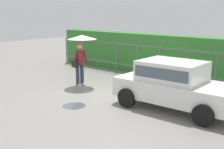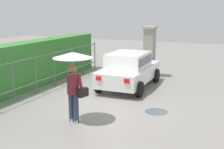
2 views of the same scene
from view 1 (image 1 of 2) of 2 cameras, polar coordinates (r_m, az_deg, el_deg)
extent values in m
plane|color=gray|center=(10.76, 0.73, -3.75)|extent=(40.00, 40.00, 0.00)
cube|color=white|center=(9.23, 12.30, -3.03)|extent=(3.74, 1.74, 0.60)
cube|color=white|center=(9.16, 11.64, 0.74)|extent=(1.94, 1.49, 0.60)
cube|color=#4C5B66|center=(9.15, 11.64, 0.86)|extent=(1.79, 1.50, 0.33)
cylinder|color=black|center=(8.09, 17.37, -7.60)|extent=(0.60, 0.20, 0.60)
cylinder|color=black|center=(10.59, 8.32, -2.45)|extent=(0.60, 0.20, 0.60)
cylinder|color=black|center=(9.25, 2.88, -4.53)|extent=(0.60, 0.20, 0.60)
cube|color=red|center=(10.58, 4.75, 0.01)|extent=(0.07, 0.20, 0.16)
cube|color=red|center=(9.72, 1.05, -1.06)|extent=(0.07, 0.20, 0.16)
cylinder|color=#2D3856|center=(12.00, -5.86, 0.00)|extent=(0.15, 0.15, 0.86)
cylinder|color=#2D3856|center=(11.91, -6.70, -0.11)|extent=(0.15, 0.15, 0.86)
cube|color=white|center=(12.04, -5.68, -1.86)|extent=(0.26, 0.10, 0.08)
cube|color=white|center=(11.95, -6.52, -1.99)|extent=(0.26, 0.10, 0.08)
cylinder|color=maroon|center=(11.83, -6.36, 3.35)|extent=(0.34, 0.34, 0.58)
sphere|color=#DBAD89|center=(11.77, -6.41, 5.42)|extent=(0.22, 0.22, 0.22)
sphere|color=olive|center=(11.79, -6.49, 5.53)|extent=(0.25, 0.25, 0.25)
cylinder|color=maroon|center=(11.86, -5.25, 3.54)|extent=(0.14, 0.24, 0.56)
cylinder|color=maroon|center=(11.65, -7.13, 3.34)|extent=(0.14, 0.24, 0.56)
cylinder|color=#B2B2B7|center=(11.73, -5.83, 4.99)|extent=(0.02, 0.02, 0.77)
cone|color=#F4C6DB|center=(11.68, -5.88, 7.27)|extent=(1.15, 1.15, 0.17)
cube|color=black|center=(11.64, -7.18, 1.99)|extent=(0.37, 0.24, 0.24)
cylinder|color=#59605B|center=(16.91, -8.87, 4.61)|extent=(0.05, 0.05, 1.50)
cylinder|color=#59605B|center=(15.99, -5.99, 4.25)|extent=(0.05, 0.05, 1.50)
cylinder|color=#59605B|center=(15.12, -2.77, 3.84)|extent=(0.05, 0.05, 1.50)
cylinder|color=#59605B|center=(14.30, 0.83, 3.36)|extent=(0.05, 0.05, 1.50)
cylinder|color=#59605B|center=(13.55, 4.84, 2.81)|extent=(0.05, 0.05, 1.50)
cylinder|color=#59605B|center=(12.87, 9.29, 2.19)|extent=(0.05, 0.05, 1.50)
cylinder|color=#59605B|center=(12.28, 14.20, 1.49)|extent=(0.05, 0.05, 1.50)
cylinder|color=#59605B|center=(11.79, 19.56, 0.71)|extent=(0.05, 0.05, 1.50)
cube|color=#59605B|center=(13.10, 7.08, 5.40)|extent=(11.14, 0.03, 0.04)
cube|color=#59605B|center=(13.25, 6.97, 1.23)|extent=(11.14, 0.03, 0.04)
cube|color=#387F33|center=(13.93, 9.16, 3.80)|extent=(12.14, 0.90, 1.90)
cylinder|color=#4C545B|center=(9.49, -7.41, -6.07)|extent=(0.74, 0.74, 0.00)
camera|label=2|loc=(16.07, -37.24, 10.90)|focal=47.95mm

